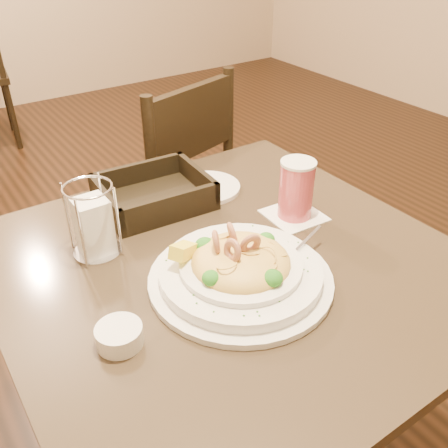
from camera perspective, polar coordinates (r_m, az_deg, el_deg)
main_table at (r=1.19m, az=0.56°, el=-13.51°), size 0.90×0.90×0.75m
dining_chair_near at (r=1.80m, az=-6.40°, el=3.46°), size 0.52×0.52×0.93m
pasta_bowl at (r=0.95m, az=1.87°, el=-5.14°), size 0.39×0.36×0.11m
drink_glass at (r=1.15m, az=8.26°, el=3.88°), size 0.13×0.13×0.14m
bread_basket at (r=1.22m, az=-7.99°, el=3.23°), size 0.27×0.22×0.07m
napkin_caddy at (r=1.05m, az=-14.68°, el=-0.10°), size 0.10×0.10×0.16m
side_plate at (r=1.28m, az=-1.99°, el=4.19°), size 0.23×0.23×0.01m
butter_ramekin at (r=0.86m, az=-11.87°, el=-12.38°), size 0.08×0.08×0.03m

